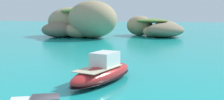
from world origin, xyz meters
TOP-DOWN VIEW (x-y plane):
  - islet_large at (-19.78, 66.00)m, footprint 27.25×30.07m
  - islet_small at (2.66, 71.10)m, footprint 21.57×19.37m
  - motorboat_red at (-0.24, 12.52)m, footprint 6.28×11.06m

SIDE VIEW (x-z plane):
  - motorboat_red at x=-0.24m, z-range -0.52..2.60m
  - islet_small at x=2.66m, z-range -0.67..5.54m
  - islet_large at x=-19.78m, z-range -0.78..9.84m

